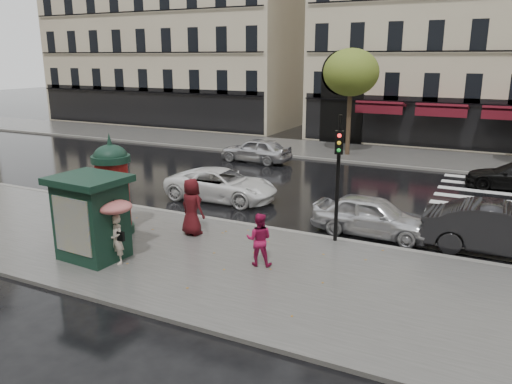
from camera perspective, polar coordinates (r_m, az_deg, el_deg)
The scene contains 18 objects.
ground at distance 15.51m, azimuth -1.44°, elevation -8.05°, with size 160.00×160.00×0.00m, color black.
near_sidewalk at distance 15.09m, azimuth -2.33°, elevation -8.51°, with size 90.00×7.00×0.12m, color #474744.
far_sidewalk at distance 32.86m, azimuth 14.20°, elevation 4.11°, with size 90.00×6.00×0.12m, color #474744.
near_kerb at distance 18.01m, azimuth 3.02°, elevation -4.46°, with size 90.00×0.25×0.14m, color slate.
far_kerb at distance 29.98m, azimuth 12.95°, elevation 3.17°, with size 90.00×0.25×0.14m, color slate.
zebra_crossing at distance 23.04m, azimuth 23.68°, elevation -1.51°, with size 3.60×11.75×0.01m, color silver.
bldg_far_left at distance 51.60m, azimuth -8.10°, elevation 20.85°, with size 24.00×14.00×22.90m.
tree_far_left at distance 31.82m, azimuth 10.80°, elevation 13.23°, with size 3.40×3.40×6.64m.
woman_umbrella at distance 15.29m, azimuth -15.78°, elevation -3.22°, with size 1.05×1.05×2.01m.
woman_red at distance 14.76m, azimuth 0.35°, elevation -5.44°, with size 0.78×0.61×1.61m, color #9D1343.
man_burgundy at distance 17.36m, azimuth -7.34°, elevation -1.68°, with size 0.98×0.64×2.00m, color #440D12.
morris_column at distance 17.88m, azimuth -16.05°, elevation 0.66°, with size 1.32×1.32×3.54m.
traffic_light at distance 16.36m, azimuth 9.38°, elevation 2.86°, with size 0.31×0.41×4.23m.
newsstand at distance 15.94m, azimuth -18.30°, elevation -2.67°, with size 2.25×1.93×2.58m.
car_silver at distance 18.04m, azimuth 13.17°, elevation -2.65°, with size 1.69×4.20×1.43m, color silver.
car_darkgrey at distance 17.69m, azimuth 26.44°, elevation -3.93°, with size 1.71×4.92×1.62m, color black.
car_white at distance 21.95m, azimuth -3.96°, elevation 0.83°, with size 2.29×4.96×1.38m, color white.
car_far_silver at distance 29.91m, azimuth -0.01°, elevation 4.82°, with size 1.72×4.28×1.46m, color silver.
Camera 1 is at (6.66, -12.60, 6.13)m, focal length 35.00 mm.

